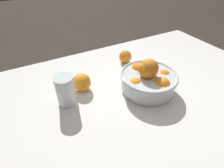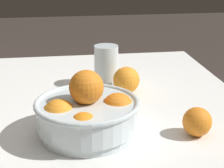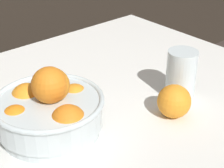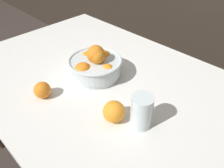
# 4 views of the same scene
# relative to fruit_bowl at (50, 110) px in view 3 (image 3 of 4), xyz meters

# --- Properties ---
(dining_table) EXTENTS (1.39, 0.97, 0.74)m
(dining_table) POSITION_rel_fruit_bowl_xyz_m (0.02, 0.00, -0.13)
(dining_table) COLOR white
(dining_table) RESTS_ON ground_plane
(fruit_bowl) EXTENTS (0.25, 0.25, 0.16)m
(fruit_bowl) POSITION_rel_fruit_bowl_xyz_m (0.00, 0.00, 0.00)
(fruit_bowl) COLOR silver
(fruit_bowl) RESTS_ON dining_table
(juice_glass) EXTENTS (0.08, 0.08, 0.13)m
(juice_glass) POSITION_rel_fruit_bowl_xyz_m (0.35, -0.09, -0.00)
(juice_glass) COLOR #F4A314
(juice_glass) RESTS_ON dining_table
(orange_loose_front) EXTENTS (0.08, 0.08, 0.08)m
(orange_loose_front) POSITION_rel_fruit_bowl_xyz_m (0.26, -0.14, -0.02)
(orange_loose_front) COLOR orange
(orange_loose_front) RESTS_ON dining_table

